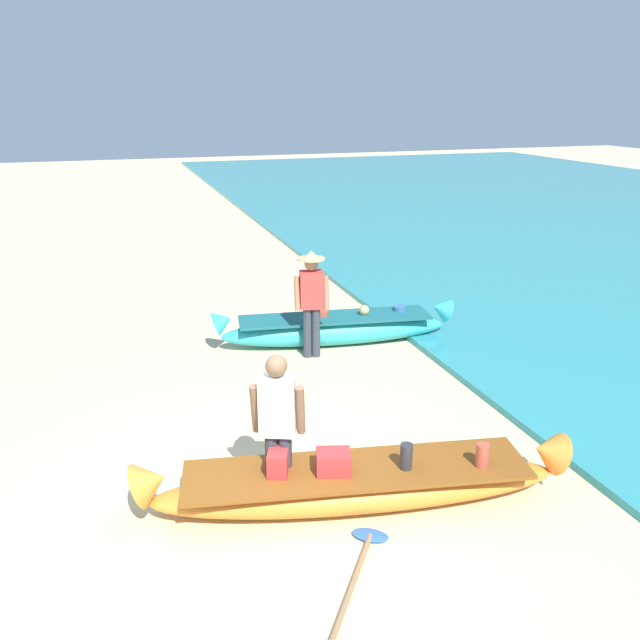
{
  "coord_description": "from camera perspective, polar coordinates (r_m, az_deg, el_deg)",
  "views": [
    {
      "loc": [
        -1.21,
        -5.37,
        4.04
      ],
      "look_at": [
        1.62,
        3.03,
        0.9
      ],
      "focal_mm": 35.67,
      "sensor_mm": 36.0,
      "label": 1
    }
  ],
  "objects": [
    {
      "name": "boat_orange_foreground",
      "position": [
        6.81,
        3.29,
        -14.4
      ],
      "size": [
        4.56,
        1.55,
        0.72
      ],
      "color": "orange",
      "rests_on": "ground"
    },
    {
      "name": "paddle",
      "position": [
        6.11,
        3.35,
        -21.59
      ],
      "size": [
        1.17,
        1.49,
        0.05
      ],
      "color": "#8E6B47",
      "rests_on": "ground"
    },
    {
      "name": "person_vendor_hatted",
      "position": [
        10.09,
        -0.77,
        2.1
      ],
      "size": [
        0.58,
        0.44,
        1.77
      ],
      "color": "#333842",
      "rests_on": "ground"
    },
    {
      "name": "person_tourist_customer",
      "position": [
        6.51,
        -3.81,
        -9.08
      ],
      "size": [
        0.59,
        0.4,
        1.66
      ],
      "color": "#333842",
      "rests_on": "ground"
    },
    {
      "name": "ground_plane",
      "position": [
        6.83,
        -4.96,
        -16.87
      ],
      "size": [
        80.0,
        80.0,
        0.0
      ],
      "primitive_type": "plane",
      "color": "beige"
    },
    {
      "name": "boat_cyan_midground",
      "position": [
        10.87,
        1.36,
        -0.76
      ],
      "size": [
        4.18,
        1.25,
        0.77
      ],
      "color": "#33B2BC",
      "rests_on": "ground"
    }
  ]
}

